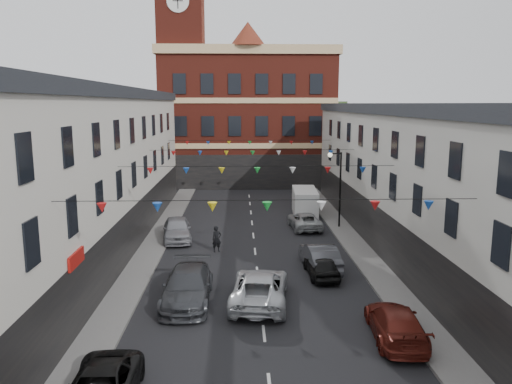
{
  "coord_description": "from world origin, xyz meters",
  "views": [
    {
      "loc": [
        -1.0,
        -23.87,
        9.68
      ],
      "look_at": [
        0.1,
        9.22,
        3.79
      ],
      "focal_mm": 35.0,
      "sensor_mm": 36.0,
      "label": 1
    }
  ],
  "objects": [
    {
      "name": "ground",
      "position": [
        0.0,
        0.0,
        0.0
      ],
      "size": [
        160.0,
        160.0,
        0.0
      ],
      "primitive_type": "plane",
      "color": "black",
      "rests_on": "ground"
    },
    {
      "name": "pavement_left",
      "position": [
        -6.9,
        2.0,
        0.07
      ],
      "size": [
        1.8,
        64.0,
        0.15
      ],
      "primitive_type": "cube",
      "color": "#605E5B",
      "rests_on": "ground"
    },
    {
      "name": "pavement_right",
      "position": [
        6.9,
        2.0,
        0.07
      ],
      "size": [
        1.8,
        64.0,
        0.15
      ],
      "primitive_type": "cube",
      "color": "#605E5B",
      "rests_on": "ground"
    },
    {
      "name": "terrace_left",
      "position": [
        -11.78,
        1.0,
        5.35
      ],
      "size": [
        8.4,
        56.0,
        10.7
      ],
      "color": "beige",
      "rests_on": "ground"
    },
    {
      "name": "terrace_right",
      "position": [
        11.78,
        1.0,
        4.85
      ],
      "size": [
        8.4,
        56.0,
        9.7
      ],
      "color": "#BBB9AF",
      "rests_on": "ground"
    },
    {
      "name": "civic_building",
      "position": [
        0.0,
        37.95,
        8.14
      ],
      "size": [
        20.6,
        13.3,
        18.5
      ],
      "color": "maroon",
      "rests_on": "ground"
    },
    {
      "name": "clock_tower",
      "position": [
        -7.5,
        35.0,
        14.93
      ],
      "size": [
        5.6,
        5.6,
        30.0
      ],
      "color": "maroon",
      "rests_on": "ground"
    },
    {
      "name": "distant_hill",
      "position": [
        -4.0,
        62.0,
        5.0
      ],
      "size": [
        40.0,
        14.0,
        10.0
      ],
      "primitive_type": "cube",
      "color": "#345126",
      "rests_on": "ground"
    },
    {
      "name": "street_lamp",
      "position": [
        6.55,
        14.0,
        3.9
      ],
      "size": [
        1.1,
        0.36,
        6.0
      ],
      "color": "black",
      "rests_on": "ground"
    },
    {
      "name": "car_left_d",
      "position": [
        -3.6,
        -0.51,
        0.82
      ],
      "size": [
        2.34,
        5.69,
        1.65
      ],
      "primitive_type": "imported",
      "rotation": [
        0.0,
        0.0,
        -0.01
      ],
      "color": "#393B40",
      "rests_on": "ground"
    },
    {
      "name": "car_left_e",
      "position": [
        -5.5,
        10.93,
        0.82
      ],
      "size": [
        2.58,
        5.06,
        1.65
      ],
      "primitive_type": "imported",
      "rotation": [
        0.0,
        0.0,
        0.13
      ],
      "color": "gray",
      "rests_on": "ground"
    },
    {
      "name": "car_right_c",
      "position": [
        5.44,
        -4.69,
        0.7
      ],
      "size": [
        2.34,
        4.99,
        1.41
      ],
      "primitive_type": "imported",
      "rotation": [
        0.0,
        0.0,
        3.07
      ],
      "color": "maroon",
      "rests_on": "ground"
    },
    {
      "name": "car_right_d",
      "position": [
        3.6,
        2.97,
        0.67
      ],
      "size": [
        1.73,
        3.97,
        1.33
      ],
      "primitive_type": "imported",
      "rotation": [
        0.0,
        0.0,
        3.18
      ],
      "color": "black",
      "rests_on": "ground"
    },
    {
      "name": "car_right_e",
      "position": [
        3.7,
        4.25,
        0.78
      ],
      "size": [
        2.0,
        4.86,
        1.57
      ],
      "primitive_type": "imported",
      "rotation": [
        0.0,
        0.0,
        3.21
      ],
      "color": "#424349",
      "rests_on": "ground"
    },
    {
      "name": "car_right_f",
      "position": [
        4.06,
        13.97,
        0.65
      ],
      "size": [
        2.47,
        4.79,
        1.29
      ],
      "primitive_type": "imported",
      "rotation": [
        0.0,
        0.0,
        3.21
      ],
      "color": "#A2A6A7",
      "rests_on": "ground"
    },
    {
      "name": "moving_car",
      "position": [
        -0.04,
        -0.68,
        0.79
      ],
      "size": [
        3.24,
        5.96,
        1.59
      ],
      "primitive_type": "imported",
      "rotation": [
        0.0,
        0.0,
        3.03
      ],
      "color": "silver",
      "rests_on": "ground"
    },
    {
      "name": "white_van",
      "position": [
        4.7,
        18.8,
        1.14
      ],
      "size": [
        2.27,
        5.26,
        2.28
      ],
      "primitive_type": "cube",
      "rotation": [
        0.0,
        0.0,
        -0.06
      ],
      "color": "silver",
      "rests_on": "ground"
    },
    {
      "name": "pedestrian",
      "position": [
        -2.53,
        8.0,
        0.87
      ],
      "size": [
        0.74,
        0.62,
        1.73
      ],
      "primitive_type": "imported",
      "rotation": [
        0.0,
        0.0,
        0.38
      ],
      "color": "black",
      "rests_on": "ground"
    }
  ]
}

